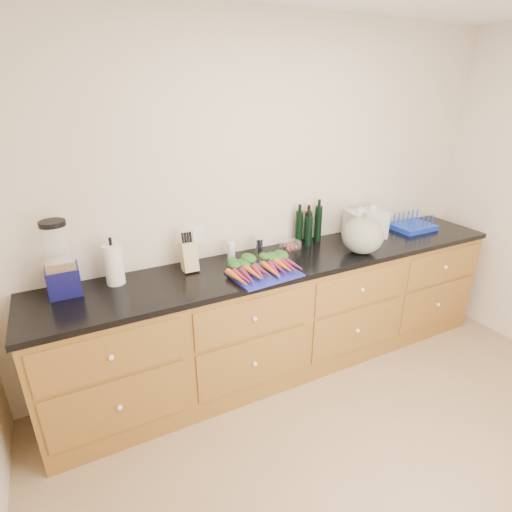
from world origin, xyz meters
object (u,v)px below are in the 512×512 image
knife_block (189,257)px  carrots (261,267)px  paper_towel (114,264)px  squash (363,235)px  tomato_box (290,245)px  dish_rack (412,225)px  blender_appliance (60,263)px  cutting_board (264,274)px

knife_block → carrots: bearing=-30.8°
paper_towel → knife_block: size_ratio=1.32×
squash → paper_towel: size_ratio=1.18×
knife_block → tomato_box: size_ratio=1.51×
dish_rack → tomato_box: bearing=175.8°
knife_block → tomato_box: bearing=2.0°
blender_appliance → knife_block: 0.80m
knife_block → blender_appliance: bearing=178.7°
paper_towel → dish_rack: size_ratio=0.75×
cutting_board → blender_appliance: 1.27m
cutting_board → squash: 0.86m
dish_rack → squash: bearing=-163.6°
paper_towel → tomato_box: (1.33, 0.01, -0.10)m
paper_towel → tomato_box: paper_towel is taller
squash → knife_block: bearing=167.2°
paper_towel → dish_rack: paper_towel is taller
tomato_box → dish_rack: 1.23m
carrots → tomato_box: 0.50m
carrots → blender_appliance: blender_appliance is taller
squash → paper_towel: squash is taller
squash → carrots: bearing=177.7°
blender_appliance → dish_rack: bearing=-1.6°
carrots → paper_towel: 0.96m
carrots → squash: (0.85, -0.03, 0.10)m
blender_appliance → knife_block: size_ratio=2.32×
cutting_board → paper_towel: bearing=160.8°
squash → dish_rack: bearing=16.4°
tomato_box → cutting_board: bearing=-141.2°
squash → tomato_box: size_ratio=2.35×
cutting_board → blender_appliance: blender_appliance is taller
cutting_board → tomato_box: bearing=38.8°
cutting_board → squash: (0.85, 0.01, 0.14)m
squash → cutting_board: bearing=-179.3°
cutting_board → knife_block: bearing=145.0°
knife_block → dish_rack: size_ratio=0.57×
carrots → knife_block: (-0.43, 0.26, 0.06)m
carrots → squash: bearing=-2.3°
carrots → knife_block: bearing=149.2°
paper_towel → carrots: bearing=-16.7°
tomato_box → dish_rack: (1.22, -0.09, 0.01)m
squash → blender_appliance: bearing=171.6°
blender_appliance → tomato_box: bearing=0.4°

